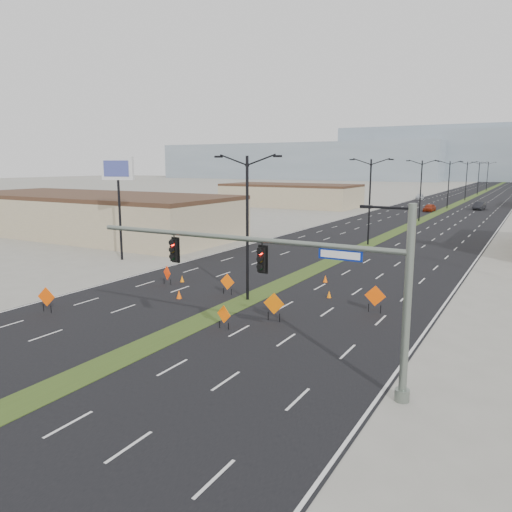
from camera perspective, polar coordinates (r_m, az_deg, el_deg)
The scene contains 29 objects.
ground at distance 26.27m, azimuth -14.70°, elevation -10.99°, with size 600.00×600.00×0.00m, color gray.
road_surface at distance 118.93m, azimuth 21.29°, elevation 5.22°, with size 25.00×400.00×0.02m, color black.
median_strip at distance 118.93m, azimuth 21.29°, elevation 5.22°, with size 2.00×400.00×0.04m, color #334619.
building_sw_near at distance 70.90m, azimuth -18.20°, elevation 4.33°, with size 40.00×16.00×5.00m, color tan.
building_sw_far at distance 113.80m, azimuth 3.94°, elevation 6.83°, with size 30.00×14.00×4.50m, color tan.
mesa_west at distance 327.48m, azimuth 4.98°, elevation 10.72°, with size 180.00×50.00×22.00m, color gray.
mesa_backdrop at distance 340.64m, azimuth 22.11°, elevation 10.84°, with size 140.00×50.00×32.00m, color gray.
signal_mast at distance 21.70m, azimuth 4.98°, elevation -1.98°, with size 16.30×0.60×8.00m.
streetlight_0 at distance 34.28m, azimuth -1.00°, elevation 3.71°, with size 5.15×0.24×10.02m.
streetlight_1 at distance 59.99m, azimuth 12.86°, elevation 6.37°, with size 5.15×0.24×10.02m.
streetlight_2 at distance 87.12m, azimuth 18.31°, elevation 7.31°, with size 5.15×0.24×10.02m.
streetlight_3 at distance 114.67m, azimuth 21.16°, elevation 7.77°, with size 5.15×0.24×10.02m.
streetlight_4 at distance 142.39m, azimuth 22.91°, elevation 8.05°, with size 5.15×0.24×10.02m.
streetlight_5 at distance 170.21m, azimuth 24.09°, elevation 8.23°, with size 5.15×0.24×10.02m.
streetlight_6 at distance 198.08m, azimuth 24.94°, elevation 8.36°, with size 5.15×0.24×10.02m.
car_left at distance 106.72m, azimuth 19.21°, elevation 5.24°, with size 1.82×4.51×1.54m, color #9B2B10.
car_mid at distance 114.50m, azimuth 24.17°, elevation 5.25°, with size 1.74×4.99×1.64m, color black.
car_far at distance 142.34m, azimuth 18.20°, elevation 6.44°, with size 1.96×4.81×1.40m, color silver.
construction_sign_0 at distance 34.88m, azimuth -22.83°, elevation -4.41°, with size 1.23×0.37×1.68m.
construction_sign_1 at distance 40.16m, azimuth -10.13°, elevation -1.99°, with size 1.06×0.51×1.53m.
construction_sign_2 at distance 36.52m, azimuth -3.30°, elevation -3.04°, with size 1.19×0.05×1.58m.
construction_sign_3 at distance 29.15m, azimuth -3.69°, elevation -6.78°, with size 1.04×0.26×1.41m.
construction_sign_4 at distance 30.41m, azimuth 2.06°, elevation -5.57°, with size 1.34×0.21×1.79m.
construction_sign_5 at distance 32.99m, azimuth 13.46°, elevation -4.55°, with size 1.35×0.19×1.80m.
cone_0 at distance 36.00m, azimuth -8.79°, elevation -4.35°, with size 0.38×0.38×0.63m, color #FD5805.
cone_1 at distance 36.16m, azimuth 8.35°, elevation -4.35°, with size 0.32×0.32×0.54m, color orange.
cone_2 at distance 40.80m, azimuth 7.93°, elevation -2.59°, with size 0.36×0.36×0.60m, color #FF5F05.
cone_3 at distance 40.93m, azimuth -8.45°, elevation -2.60°, with size 0.33×0.33×0.55m, color orange.
pole_sign_west at distance 50.90m, azimuth -15.51°, elevation 8.80°, with size 3.26×1.28×10.11m.
Camera 1 is at (17.38, -17.27, 9.47)m, focal length 35.00 mm.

